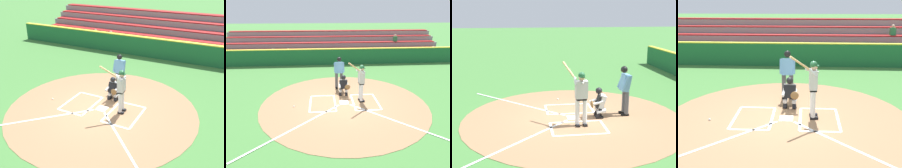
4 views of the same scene
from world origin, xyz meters
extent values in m
plane|color=#427A38|center=(0.00, 0.00, 0.00)|extent=(120.00, 120.00, 0.00)
cylinder|color=#99704C|center=(0.00, 0.00, 0.01)|extent=(8.00, 8.00, 0.01)
cube|color=white|center=(0.00, 0.00, 0.01)|extent=(0.44, 0.44, 0.01)
cube|color=white|center=(-1.05, -0.90, 0.01)|extent=(1.20, 0.08, 0.01)
cube|color=white|center=(-1.05, 0.90, 0.01)|extent=(1.20, 0.08, 0.01)
cube|color=white|center=(-0.45, 0.00, 0.01)|extent=(0.08, 1.80, 0.01)
cube|color=white|center=(-1.65, 0.00, 0.01)|extent=(0.08, 1.80, 0.01)
cube|color=white|center=(1.05, -0.90, 0.01)|extent=(1.20, 0.08, 0.01)
cube|color=white|center=(1.05, 0.90, 0.01)|extent=(1.20, 0.08, 0.01)
cube|color=white|center=(0.45, 0.00, 0.01)|extent=(0.08, 1.80, 0.01)
cube|color=white|center=(1.65, 0.00, 0.01)|extent=(0.08, 1.80, 0.01)
cube|color=white|center=(2.10, 2.10, 0.01)|extent=(3.73, 3.73, 0.01)
cube|color=white|center=(-2.10, 2.10, 0.01)|extent=(3.73, 3.73, 0.01)
cylinder|color=white|center=(-0.83, -0.26, 0.50)|extent=(0.15, 0.15, 0.84)
cube|color=black|center=(-0.87, -0.26, 0.04)|extent=(0.27, 0.14, 0.09)
cylinder|color=white|center=(-0.85, 0.00, 0.50)|extent=(0.15, 0.15, 0.84)
cube|color=black|center=(-0.89, -0.01, 0.04)|extent=(0.27, 0.14, 0.09)
cube|color=black|center=(-0.84, -0.13, 0.97)|extent=(0.24, 0.35, 0.10)
cube|color=#BCBCBC|center=(-0.84, -0.13, 1.28)|extent=(0.27, 0.41, 0.60)
sphere|color=tan|center=(-0.86, -0.13, 1.69)|extent=(0.21, 0.21, 0.21)
sphere|color=#1E512D|center=(-0.84, -0.13, 1.76)|extent=(0.23, 0.23, 0.23)
cube|color=#1E512D|center=(-0.95, -0.14, 1.73)|extent=(0.12, 0.18, 0.02)
cylinder|color=#BCBCBC|center=(-0.79, -0.14, 1.56)|extent=(0.43, 0.12, 0.21)
cylinder|color=#BCBCBC|center=(-0.81, 0.07, 1.56)|extent=(0.27, 0.11, 0.29)
cylinder|color=tan|center=(-0.45, 0.22, 1.86)|extent=(0.67, 0.40, 0.53)
cylinder|color=tan|center=(-0.75, 0.05, 1.62)|extent=(0.10, 0.10, 0.08)
cube|color=black|center=(-0.22, -0.94, 0.04)|extent=(0.14, 0.27, 0.09)
cube|color=black|center=(-0.22, -0.90, 0.20)|extent=(0.14, 0.25, 0.37)
cylinder|color=silver|center=(-0.23, -1.00, 0.28)|extent=(0.17, 0.37, 0.21)
cube|color=black|center=(0.10, -0.96, 0.04)|extent=(0.14, 0.27, 0.09)
cube|color=black|center=(0.10, -0.92, 0.20)|extent=(0.14, 0.25, 0.37)
cylinder|color=silver|center=(0.09, -1.02, 0.28)|extent=(0.17, 0.37, 0.21)
cube|color=silver|center=(-0.07, -1.02, 0.62)|extent=(0.42, 0.38, 0.52)
cube|color=black|center=(-0.06, -0.91, 0.62)|extent=(0.43, 0.24, 0.46)
sphere|color=brown|center=(-0.06, -0.95, 0.99)|extent=(0.21, 0.21, 0.21)
sphere|color=black|center=(-0.06, -0.93, 1.01)|extent=(0.24, 0.24, 0.24)
cylinder|color=silver|center=(-0.26, -0.84, 0.60)|extent=(0.12, 0.45, 0.20)
cylinder|color=silver|center=(0.14, -0.86, 0.60)|extent=(0.12, 0.45, 0.20)
ellipsoid|color=brown|center=(-0.24, -0.64, 0.57)|extent=(0.29, 0.12, 0.28)
cylinder|color=#4C4C51|center=(-0.06, -2.00, 0.51)|extent=(0.16, 0.16, 0.86)
cube|color=black|center=(-0.06, -1.95, 0.04)|extent=(0.14, 0.28, 0.09)
cylinder|color=#4C4C51|center=(0.22, -1.99, 0.51)|extent=(0.16, 0.16, 0.86)
cube|color=black|center=(0.22, -1.94, 0.04)|extent=(0.14, 0.28, 0.09)
cube|color=#5B8EB7|center=(0.08, -1.95, 1.25)|extent=(0.45, 0.38, 0.66)
sphere|color=brown|center=(0.08, -1.91, 1.72)|extent=(0.22, 0.22, 0.22)
sphere|color=black|center=(0.08, -1.89, 1.74)|extent=(0.25, 0.25, 0.25)
cylinder|color=#5B8EB7|center=(-0.16, -1.88, 1.28)|extent=(0.11, 0.29, 0.56)
cylinder|color=#5B8EB7|center=(0.32, -1.86, 1.28)|extent=(0.11, 0.29, 0.56)
sphere|color=white|center=(2.40, 0.28, 0.04)|extent=(0.07, 0.07, 0.07)
cube|color=#1E6033|center=(0.00, -7.50, 0.62)|extent=(22.00, 0.36, 1.25)
cube|color=yellow|center=(0.00, -7.50, 1.28)|extent=(22.00, 0.32, 0.06)
cube|color=gray|center=(0.00, -8.53, 0.23)|extent=(20.00, 0.85, 0.45)
cube|color=maroon|center=(0.00, -8.53, 0.49)|extent=(19.60, 0.72, 0.08)
cube|color=gray|center=(0.00, -9.38, 0.45)|extent=(20.00, 0.85, 0.90)
cube|color=maroon|center=(0.00, -9.38, 0.94)|extent=(19.60, 0.72, 0.08)
cube|color=gray|center=(0.00, -10.22, 0.68)|extent=(20.00, 0.85, 1.35)
cube|color=maroon|center=(0.00, -10.22, 1.39)|extent=(19.60, 0.72, 0.08)
cube|color=gray|center=(0.00, -11.07, 0.90)|extent=(20.00, 0.85, 1.80)
cube|color=maroon|center=(0.00, -11.07, 1.84)|extent=(19.60, 0.72, 0.08)
cube|color=gray|center=(0.00, -11.92, 1.12)|extent=(20.00, 0.85, 2.25)
cube|color=maroon|center=(0.00, -11.92, 2.29)|extent=(19.60, 0.72, 0.08)
cube|color=#2D844C|center=(-8.97, -8.47, 0.76)|extent=(0.36, 0.22, 0.46)
sphere|color=beige|center=(-8.97, -8.47, 1.10)|extent=(0.20, 0.20, 0.20)
cube|color=#2D844C|center=(-6.01, -10.17, 1.66)|extent=(0.36, 0.22, 0.46)
sphere|color=beige|center=(-6.01, -10.17, 2.00)|extent=(0.20, 0.20, 0.20)
cube|color=white|center=(3.88, -8.47, 0.76)|extent=(0.36, 0.22, 0.46)
sphere|color=beige|center=(3.88, -8.47, 1.10)|extent=(0.20, 0.20, 0.20)
cube|color=yellow|center=(5.18, -8.47, 0.76)|extent=(0.36, 0.22, 0.46)
sphere|color=tan|center=(5.18, -8.47, 1.10)|extent=(0.20, 0.20, 0.20)
camera|label=1|loc=(-4.73, 8.45, 5.61)|focal=41.78mm
camera|label=2|loc=(1.03, 9.02, 4.34)|focal=32.59mm
camera|label=3|loc=(-10.74, 1.81, 3.86)|focal=50.23mm
camera|label=4|loc=(-0.62, 8.57, 3.74)|focal=46.62mm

